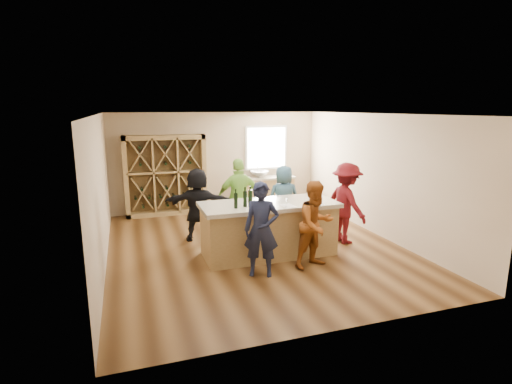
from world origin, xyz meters
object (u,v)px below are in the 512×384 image
object	(u,v)px
wine_rack	(166,175)
person_far_mid	(240,198)
person_far_left	(198,205)
wine_bottle_c	(245,199)
wine_bottle_e	(262,198)
sink	(259,174)
person_near_right	(316,224)
wine_bottle_d	(250,198)
person_near_left	(261,230)
person_far_right	(284,199)
person_server	(346,203)
tasting_counter_base	(269,231)
wine_bottle_b	(236,201)

from	to	relation	value
wine_rack	person_far_mid	size ratio (longest dim) A/B	1.21
person_far_left	wine_bottle_c	bearing A→B (deg)	132.12
person_far_left	wine_rack	bearing A→B (deg)	-61.31
wine_rack	wine_bottle_e	size ratio (longest dim) A/B	7.09
sink	person_far_mid	bearing A→B (deg)	-118.16
person_near_right	wine_bottle_d	bearing A→B (deg)	131.65
person_near_left	person_near_right	world-z (taller)	person_near_left
person_far_mid	person_far_right	xyz separation A→B (m)	(1.11, 0.06, -0.11)
wine_bottle_d	person_server	bearing A→B (deg)	8.95
wine_bottle_e	sink	bearing A→B (deg)	71.83
tasting_counter_base	person_server	bearing A→B (deg)	5.69
wine_bottle_c	person_far_left	world-z (taller)	person_far_left
person_server	person_far_left	size ratio (longest dim) A/B	1.08
wine_bottle_b	person_far_left	xyz separation A→B (m)	(-0.45, 1.55, -0.40)
wine_bottle_b	person_near_left	distance (m)	0.84
sink	person_near_right	world-z (taller)	person_near_right
person_near_left	wine_bottle_c	bearing A→B (deg)	117.90
wine_bottle_e	person_far_mid	world-z (taller)	person_far_mid
wine_bottle_d	wine_bottle_e	bearing A→B (deg)	-3.37
tasting_counter_base	person_server	size ratio (longest dim) A/B	1.47
wine_bottle_e	person_near_left	size ratio (longest dim) A/B	0.18
wine_bottle_e	person_far_right	world-z (taller)	person_far_right
person_near_left	person_server	bearing A→B (deg)	48.28
wine_bottle_d	wine_bottle_e	size ratio (longest dim) A/B	1.04
person_far_right	person_far_left	bearing A→B (deg)	5.48
wine_rack	person_near_left	bearing A→B (deg)	-76.28
person_far_left	wine_bottle_e	bearing A→B (deg)	140.90
wine_bottle_c	person_server	size ratio (longest dim) A/B	0.17
wine_bottle_e	person_far_left	size ratio (longest dim) A/B	0.19
wine_bottle_d	sink	bearing A→B (deg)	68.81
person_near_right	person_far_right	xyz separation A→B (m)	(0.26, 2.20, -0.02)
wine_bottle_b	person_near_left	bearing A→B (deg)	-69.25
wine_bottle_e	person_server	world-z (taller)	person_server
wine_bottle_d	person_far_mid	bearing A→B (deg)	82.13
person_far_right	sink	bearing A→B (deg)	-89.38
person_far_mid	person_far_left	size ratio (longest dim) A/B	1.11
wine_bottle_b	wine_bottle_e	world-z (taller)	wine_bottle_e
person_far_mid	person_server	bearing A→B (deg)	156.98
tasting_counter_base	wine_bottle_c	distance (m)	0.92
wine_bottle_c	wine_bottle_d	xyz separation A→B (m)	(0.09, -0.03, 0.01)
wine_bottle_d	wine_rack	bearing A→B (deg)	106.51
sink	person_server	bearing A→B (deg)	-77.41
wine_bottle_d	person_far_left	distance (m)	1.74
wine_bottle_c	person_near_right	size ratio (longest dim) A/B	0.18
wine_rack	wine_bottle_c	world-z (taller)	wine_rack
wine_bottle_b	wine_bottle_d	xyz separation A→B (m)	(0.29, 0.04, 0.02)
wine_bottle_c	tasting_counter_base	bearing A→B (deg)	15.23
person_server	person_far_mid	size ratio (longest dim) A/B	0.98
person_near_left	person_far_right	xyz separation A→B (m)	(1.34, 2.25, -0.04)
wine_rack	wine_bottle_c	distance (m)	4.10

